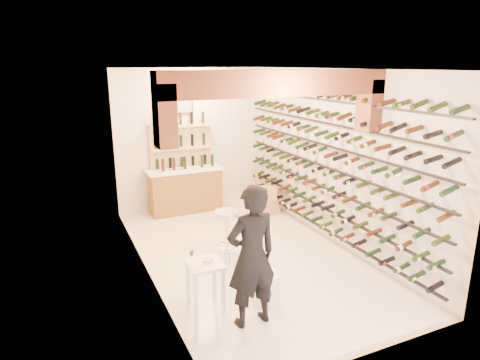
% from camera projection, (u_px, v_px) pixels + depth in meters
% --- Properties ---
extents(ground, '(6.00, 6.00, 0.00)m').
position_uv_depth(ground, '(247.00, 254.00, 7.50)').
color(ground, silver).
rests_on(ground, ground).
extents(room_shell, '(3.52, 6.02, 3.21)m').
position_uv_depth(room_shell, '(255.00, 131.00, 6.67)').
color(room_shell, beige).
rests_on(room_shell, ground).
extents(wine_rack, '(0.32, 5.70, 2.56)m').
position_uv_depth(wine_rack, '(323.00, 162.00, 7.70)').
color(wine_rack, black).
rests_on(wine_rack, ground).
extents(back_counter, '(1.70, 0.62, 1.29)m').
position_uv_depth(back_counter, '(185.00, 189.00, 9.56)').
color(back_counter, brown).
rests_on(back_counter, ground).
extents(back_shelving, '(1.40, 0.31, 2.73)m').
position_uv_depth(back_shelving, '(181.00, 159.00, 9.60)').
color(back_shelving, tan).
rests_on(back_shelving, ground).
extents(tasting_table, '(0.50, 0.50, 0.84)m').
position_uv_depth(tasting_table, '(205.00, 271.00, 5.70)').
color(tasting_table, white).
rests_on(tasting_table, ground).
extents(white_stool, '(0.43, 0.43, 0.44)m').
position_uv_depth(white_stool, '(265.00, 287.00, 5.96)').
color(white_stool, white).
rests_on(white_stool, ground).
extents(person, '(0.72, 0.50, 1.89)m').
position_uv_depth(person, '(252.00, 257.00, 5.28)').
color(person, black).
rests_on(person, ground).
extents(chrome_barstool, '(0.45, 0.45, 0.87)m').
position_uv_depth(chrome_barstool, '(227.00, 231.00, 7.21)').
color(chrome_barstool, silver).
rests_on(chrome_barstool, ground).
extents(crate_lower, '(0.58, 0.42, 0.33)m').
position_uv_depth(crate_lower, '(265.00, 206.00, 9.51)').
color(crate_lower, tan).
rests_on(crate_lower, ground).
extents(crate_upper, '(0.57, 0.48, 0.28)m').
position_uv_depth(crate_upper, '(265.00, 193.00, 9.43)').
color(crate_upper, tan).
rests_on(crate_upper, crate_lower).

